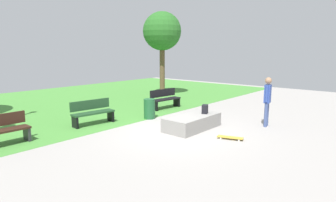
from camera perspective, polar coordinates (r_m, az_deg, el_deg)
The scene contains 10 objects.
ground_plane at distance 10.05m, azimuth 1.75°, elevation -5.86°, with size 28.00×28.00×0.00m, color #9E9993.
grass_lawn at distance 16.14m, azimuth -20.77°, elevation -0.43°, with size 26.60×12.11×0.01m, color #478C38.
concrete_ledge at distance 10.24m, azimuth 4.83°, elevation -4.19°, with size 2.17×1.05×0.49m, color gray.
backpack_on_ledge at distance 10.51m, azimuth 7.32°, elevation -1.60°, with size 0.28×0.20×0.32m, color black.
skater_performing_trick at distance 10.99m, azimuth 19.10°, elevation 0.63°, with size 0.42×0.26×1.80m.
skateboard_by_ledge at distance 9.27m, azimuth 12.22°, elevation -7.06°, with size 0.44×0.82×0.08m.
park_bench_far_right at distance 13.74m, azimuth -0.61°, elevation 0.52°, with size 1.63×0.61×0.91m.
park_bench_near_lamppost at distance 11.13m, azimuth -14.75°, elevation -2.07°, with size 1.64×0.64×0.91m.
tree_broad_elm at distance 17.77m, azimuth -1.18°, elevation 13.50°, with size 2.31×2.31×5.04m.
trash_bin at distance 11.72m, azimuth -3.70°, elevation -1.54°, with size 0.46×0.46×0.81m, color #1E592D.
Camera 1 is at (-7.53, -6.06, 2.75)m, focal length 30.76 mm.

